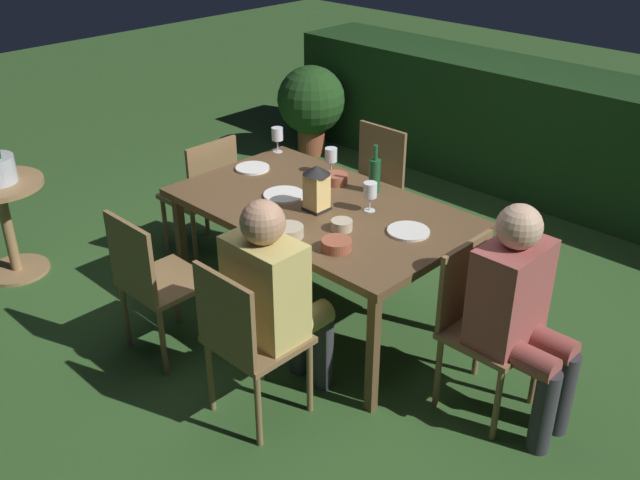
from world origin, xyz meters
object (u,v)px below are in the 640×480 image
object	(u,v)px
chair_side_left_a	(153,279)
bowl_dip	(342,225)
chair_head_far	(480,320)
chair_head_near	(204,192)
plate_c	(408,231)
person_in_mustard	(276,294)
dining_table	(320,214)
green_bottle_on_table	(375,174)
bowl_bread	(337,244)
wine_glass_b	(277,135)
bowl_salad	(336,178)
lantern_centerpiece	(317,185)
wine_glass_c	(370,191)
plate_b	(252,168)
chair_side_right_a	(370,183)
chair_side_left_b	(246,337)
wine_glass_a	(331,156)
side_table	(4,213)
potted_plant_by_hedge	(311,103)
person_in_rust	(520,309)
plate_a	(284,195)

from	to	relation	value
chair_side_left_a	bowl_dip	size ratio (longest dim) A/B	7.57
chair_head_far	chair_side_left_a	distance (m)	1.73
chair_head_near	plate_c	distance (m)	1.69
person_in_mustard	dining_table	bearing A→B (deg)	118.67
green_bottle_on_table	bowl_bread	size ratio (longest dim) A/B	1.88
green_bottle_on_table	chair_head_near	bearing A→B (deg)	-163.38
chair_head_far	wine_glass_b	world-z (taller)	wine_glass_b
chair_head_far	person_in_mustard	world-z (taller)	person_in_mustard
bowl_salad	green_bottle_on_table	bearing A→B (deg)	14.95
lantern_centerpiece	bowl_bread	xyz separation A→B (m)	(0.40, -0.26, -0.12)
person_in_mustard	wine_glass_c	distance (m)	0.88
chair_side_left_a	plate_b	xyz separation A→B (m)	(-0.30, 0.98, 0.27)
chair_head_far	lantern_centerpiece	xyz separation A→B (m)	(-1.07, -0.06, 0.41)
dining_table	chair_side_right_a	distance (m)	0.99
chair_side_left_b	bowl_bread	world-z (taller)	chair_side_left_b
wine_glass_b	bowl_salad	world-z (taller)	wine_glass_b
dining_table	wine_glass_a	xyz separation A→B (m)	(-0.27, 0.38, 0.17)
chair_side_left_a	side_table	world-z (taller)	chair_side_left_a
lantern_centerpiece	bowl_dip	world-z (taller)	lantern_centerpiece
bowl_bread	side_table	distance (m)	2.41
dining_table	plate_c	xyz separation A→B (m)	(0.57, 0.08, 0.06)
chair_side_left_a	wine_glass_c	size ratio (longest dim) A/B	5.15
wine_glass_a	wine_glass_c	size ratio (longest dim) A/B	1.00
lantern_centerpiece	plate_b	xyz separation A→B (m)	(-0.71, 0.14, -0.14)
chair_head_near	wine_glass_b	world-z (taller)	wine_glass_b
wine_glass_a	plate_c	distance (m)	0.90
dining_table	green_bottle_on_table	world-z (taller)	green_bottle_on_table
plate_b	bowl_salad	xyz separation A→B (m)	(0.53, 0.21, 0.02)
wine_glass_b	plate_b	bearing A→B (deg)	-71.22
chair_head_far	chair_head_near	size ratio (longest dim) A/B	1.00
chair_head_far	plate_c	world-z (taller)	chair_head_far
chair_side_right_a	potted_plant_by_hedge	bearing A→B (deg)	147.30
bowl_dip	person_in_rust	bearing A→B (deg)	7.92
chair_head_near	bowl_dip	distance (m)	1.43
person_in_rust	wine_glass_a	size ratio (longest dim) A/B	6.80
chair_head_near	wine_glass_b	distance (m)	0.63
chair_side_right_a	wine_glass_a	world-z (taller)	wine_glass_a
plate_a	plate_c	xyz separation A→B (m)	(0.81, 0.14, 0.00)
chair_head_near	chair_side_left_a	xyz separation A→B (m)	(0.71, -0.89, 0.00)
dining_table	bowl_bread	bearing A→B (deg)	-36.83
chair_head_near	lantern_centerpiece	size ratio (longest dim) A/B	3.28
chair_side_left_b	plate_a	bearing A→B (deg)	126.50
side_table	lantern_centerpiece	bearing A→B (deg)	28.14
lantern_centerpiece	green_bottle_on_table	xyz separation A→B (m)	(0.07, 0.41, -0.04)
plate_c	bowl_dip	xyz separation A→B (m)	(-0.27, -0.22, 0.02)
dining_table	side_table	xyz separation A→B (m)	(-1.84, -1.06, -0.25)
bowl_bread	wine_glass_c	bearing A→B (deg)	110.94
dining_table	bowl_bread	world-z (taller)	bowl_bread
green_bottle_on_table	lantern_centerpiece	bearing A→B (deg)	-99.71
person_in_rust	chair_head_near	world-z (taller)	person_in_rust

